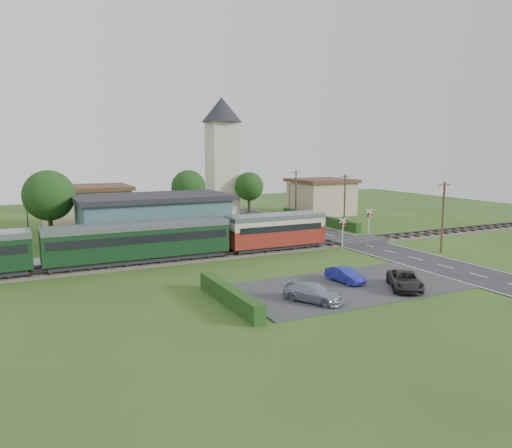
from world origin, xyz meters
name	(u,v)px	position (x,y,z in m)	size (l,w,h in m)	color
ground	(285,255)	(0.00, 0.00, 0.00)	(120.00, 120.00, 0.00)	#2D4C19
railway_track	(275,250)	(0.00, 2.00, 0.11)	(76.00, 3.20, 0.49)	#4C443D
road	(368,246)	(10.00, 0.00, 0.03)	(6.00, 70.00, 0.05)	#28282B
car_park	(347,287)	(-1.50, -12.00, 0.04)	(17.00, 9.00, 0.08)	#333335
crossing_deck	(356,241)	(10.00, 2.00, 0.23)	(6.20, 3.40, 0.45)	#333335
platform	(169,252)	(-10.00, 5.20, 0.23)	(30.00, 3.00, 0.45)	gray
equipment_hut	(82,243)	(-18.00, 5.20, 1.75)	(2.30, 2.30, 2.55)	beige
station_building	(153,219)	(-10.00, 10.99, 2.69)	(16.00, 9.00, 5.30)	#416F73
train	(102,243)	(-16.81, 2.00, 2.18)	(43.20, 2.90, 3.40)	#232328
church_tower	(222,148)	(5.00, 28.00, 10.23)	(6.00, 6.00, 17.60)	beige
house_west	(86,207)	(-15.00, 25.00, 2.79)	(10.80, 8.80, 5.50)	tan
house_east	(321,196)	(20.00, 24.00, 2.80)	(8.80, 8.80, 5.50)	tan
hedge_carpark	(230,296)	(-11.00, -12.00, 0.60)	(0.80, 9.00, 1.20)	#193814
hedge_roadside	(318,219)	(14.20, 16.00, 0.60)	(0.80, 18.00, 1.20)	#193814
hedge_station	(144,232)	(-10.00, 15.50, 0.65)	(22.00, 0.80, 1.30)	#193814
tree_a	(49,196)	(-20.00, 14.00, 5.38)	(5.20, 5.20, 8.00)	#332316
tree_b	(188,187)	(-2.00, 23.00, 5.02)	(4.60, 4.60, 7.34)	#332316
tree_c	(249,186)	(8.00, 25.00, 4.65)	(4.20, 4.20, 6.78)	#332316
utility_pole_b	(443,216)	(14.20, -6.00, 3.63)	(1.40, 0.22, 7.00)	#473321
utility_pole_c	(345,201)	(14.20, 10.00, 3.63)	(1.40, 0.22, 7.00)	#473321
utility_pole_d	(296,193)	(14.20, 22.00, 3.63)	(1.40, 0.22, 7.00)	#473321
crossing_signal_near	(343,229)	(6.40, -0.41, 2.14)	(0.84, 0.28, 3.28)	silver
crossing_signal_far	(369,219)	(13.60, 4.39, 2.14)	(0.84, 0.28, 3.28)	silver
streetlamp_west	(27,213)	(-22.00, 20.00, 3.04)	(0.30, 0.30, 5.15)	#3F3F47
streetlamp_east	(289,194)	(16.00, 27.00, 3.04)	(0.30, 0.30, 5.15)	#3F3F47
car_on_road	(292,222)	(9.28, 14.59, 0.72)	(1.58, 3.93, 1.34)	navy
car_park_blue	(345,275)	(-1.03, -11.00, 0.65)	(1.20, 3.44, 1.13)	#212696
car_park_silver	(313,293)	(-5.82, -14.06, 0.69)	(1.70, 4.18, 1.21)	#959CB1
car_park_dark	(405,280)	(1.81, -14.39, 0.71)	(2.08, 4.51, 1.25)	#242526
pedestrian_near	(228,237)	(-3.91, 4.87, 1.31)	(0.62, 0.41, 1.71)	gray
pedestrian_far	(83,250)	(-18.05, 4.54, 1.29)	(0.81, 0.63, 1.68)	gray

